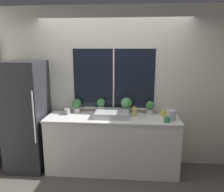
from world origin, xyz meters
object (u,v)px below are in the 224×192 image
(refrigerator, at_px, (27,116))
(potted_plant_center_right, at_px, (126,104))
(sink, at_px, (112,114))
(potted_plant_center_left, at_px, (101,105))
(potted_plant_far_right, at_px, (150,107))
(mug_yellow, at_px, (163,113))
(potted_plant_far_left, at_px, (77,105))
(mug_green, at_px, (167,120))
(kettle, at_px, (171,115))
(mug_grey, at_px, (67,112))
(soap_bottle, at_px, (134,111))

(refrigerator, distance_m, potted_plant_center_right, 1.67)
(sink, relative_size, potted_plant_center_left, 2.15)
(potted_plant_far_right, distance_m, mug_yellow, 0.24)
(sink, relative_size, potted_plant_far_left, 2.26)
(potted_plant_center_left, height_order, mug_yellow, potted_plant_center_left)
(mug_green, bearing_deg, potted_plant_far_right, 118.81)
(kettle, bearing_deg, sink, 175.16)
(potted_plant_far_right, distance_m, mug_grey, 1.39)
(mug_grey, bearing_deg, potted_plant_center_left, 13.06)
(potted_plant_center_right, xyz_separation_m, mug_grey, (-0.99, -0.13, -0.12))
(soap_bottle, bearing_deg, mug_grey, 178.75)
(refrigerator, relative_size, potted_plant_center_right, 6.53)
(potted_plant_far_right, bearing_deg, soap_bottle, -149.53)
(sink, relative_size, kettle, 3.20)
(potted_plant_far_left, bearing_deg, potted_plant_center_right, 0.00)
(potted_plant_far_right, xyz_separation_m, mug_green, (0.22, -0.39, -0.09))
(potted_plant_far_right, xyz_separation_m, mug_yellow, (0.21, -0.07, -0.09))
(potted_plant_far_left, xyz_separation_m, mug_grey, (-0.13, -0.13, -0.09))
(kettle, bearing_deg, potted_plant_far_left, 170.35)
(soap_bottle, bearing_deg, potted_plant_center_left, 164.82)
(potted_plant_center_right, xyz_separation_m, mug_yellow, (0.61, -0.07, -0.12))
(potted_plant_center_right, height_order, potted_plant_far_right, potted_plant_center_right)
(sink, relative_size, potted_plant_far_right, 2.41)
(sink, xyz_separation_m, potted_plant_far_right, (0.62, 0.19, 0.08))
(sink, xyz_separation_m, potted_plant_center_right, (0.23, 0.19, 0.12))
(mug_green, bearing_deg, mug_grey, 170.68)
(potted_plant_far_left, height_order, potted_plant_far_right, potted_plant_far_left)
(potted_plant_far_right, bearing_deg, sink, -163.43)
(refrigerator, relative_size, mug_green, 20.42)
(potted_plant_center_right, bearing_deg, kettle, -20.67)
(mug_yellow, distance_m, mug_green, 0.32)
(mug_yellow, bearing_deg, potted_plant_center_left, 176.09)
(potted_plant_center_left, distance_m, mug_yellow, 1.04)
(potted_plant_far_left, distance_m, soap_bottle, 1.00)
(potted_plant_far_left, relative_size, mug_grey, 2.50)
(mug_green, bearing_deg, kettle, 56.11)
(sink, distance_m, kettle, 0.93)
(potted_plant_center_left, distance_m, potted_plant_far_right, 0.83)
(refrigerator, height_order, mug_yellow, refrigerator)
(mug_yellow, bearing_deg, mug_green, -88.61)
(soap_bottle, xyz_separation_m, mug_yellow, (0.47, 0.08, -0.04))
(potted_plant_center_left, height_order, mug_grey, potted_plant_center_left)
(mug_yellow, distance_m, mug_grey, 1.59)
(potted_plant_center_right, xyz_separation_m, mug_green, (0.61, -0.39, -0.13))
(mug_yellow, xyz_separation_m, mug_grey, (-1.59, -0.06, 0.00))
(potted_plant_far_right, height_order, mug_yellow, potted_plant_far_right)
(soap_bottle, height_order, mug_grey, soap_bottle)
(soap_bottle, xyz_separation_m, mug_grey, (-1.12, 0.02, -0.04))
(sink, distance_m, soap_bottle, 0.37)
(refrigerator, distance_m, soap_bottle, 1.79)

